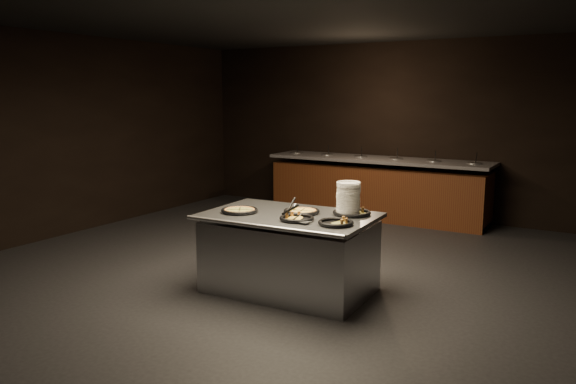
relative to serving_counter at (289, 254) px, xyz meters
The scene contains 11 objects.
room 1.22m from the serving_counter, 155.52° to the left, with size 7.02×8.02×2.92m.
salad_bar 3.85m from the serving_counter, 98.32° to the left, with size 3.70×0.83×1.18m.
serving_counter is the anchor object (origin of this frame).
plate_stack 0.84m from the serving_counter, 24.84° to the left, with size 0.24×0.24×0.34m, color white.
pan_veggie_whole 0.69m from the serving_counter, 158.92° to the right, with size 0.38×0.38×0.04m.
pan_cheese_whole 0.47m from the serving_counter, 49.87° to the left, with size 0.37×0.37×0.04m.
pan_cheese_slices_a 0.78m from the serving_counter, 28.35° to the left, with size 0.39×0.39×0.04m.
pan_cheese_slices_b 0.54m from the serving_counter, 45.53° to the right, with size 0.34×0.34×0.04m.
pan_veggie_slices 0.79m from the serving_counter, 17.36° to the right, with size 0.34×0.34×0.04m.
server_left 0.50m from the serving_counter, 91.11° to the left, with size 0.11×0.31×0.15m.
server_right 0.62m from the serving_counter, 52.51° to the right, with size 0.35×0.14×0.17m.
Camera 1 is at (3.41, -5.11, 2.03)m, focal length 35.00 mm.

